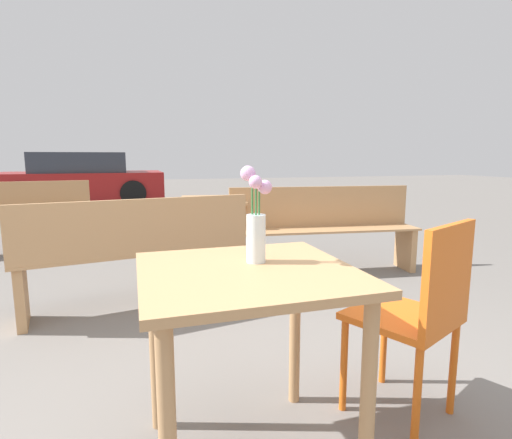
% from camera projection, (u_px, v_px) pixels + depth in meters
% --- Properties ---
extents(table_front, '(0.75, 0.73, 0.75)m').
position_uv_depth(table_front, '(247.00, 304.00, 1.42)').
color(table_front, tan).
rests_on(table_front, ground_plane).
extents(flower_vase, '(0.11, 0.12, 0.36)m').
position_uv_depth(flower_vase, '(256.00, 226.00, 1.47)').
color(flower_vase, silver).
rests_on(flower_vase, table_front).
extents(cafe_chair, '(0.53, 0.53, 0.88)m').
position_uv_depth(cafe_chair, '(420.00, 308.00, 1.68)').
color(cafe_chair, orange).
rests_on(cafe_chair, ground_plane).
extents(bench_near, '(1.88, 0.57, 0.85)m').
position_uv_depth(bench_near, '(323.00, 225.00, 3.98)').
color(bench_near, tan).
rests_on(bench_near, ground_plane).
extents(bench_middle, '(1.69, 0.64, 0.85)m').
position_uv_depth(bench_middle, '(138.00, 250.00, 2.94)').
color(bench_middle, tan).
rests_on(bench_middle, ground_plane).
extents(bench_far, '(1.62, 0.49, 0.85)m').
position_uv_depth(bench_far, '(19.00, 214.00, 4.80)').
color(bench_far, tan).
rests_on(bench_far, ground_plane).
extents(table_back, '(0.78, 0.91, 0.71)m').
position_uv_depth(table_back, '(212.00, 210.00, 4.17)').
color(table_back, tan).
rests_on(table_back, ground_plane).
extents(parked_car, '(3.87, 1.96, 1.26)m').
position_uv_depth(parked_car, '(82.00, 179.00, 9.88)').
color(parked_car, maroon).
rests_on(parked_car, ground_plane).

